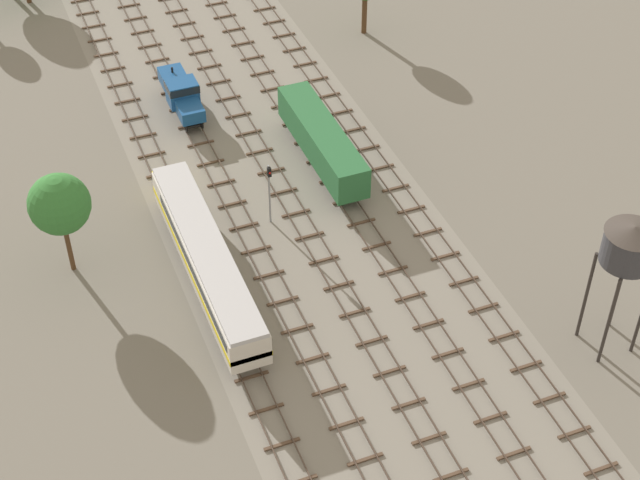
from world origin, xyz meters
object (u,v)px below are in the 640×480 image
at_px(diesel_railcar_far_left_nearest, 207,259).
at_px(water_tower, 630,247).
at_px(signal_post_nearest, 269,187).
at_px(freight_boxcar_centre_near, 322,140).
at_px(shunter_loco_left_mid, 181,93).

bearing_deg(diesel_railcar_far_left_nearest, water_tower, -33.37).
bearing_deg(signal_post_nearest, freight_boxcar_centre_near, 40.38).
relative_size(freight_boxcar_centre_near, shunter_loco_left_mid, 1.65).
bearing_deg(shunter_loco_left_mid, water_tower, -63.27).
bearing_deg(freight_boxcar_centre_near, signal_post_nearest, -139.62).
relative_size(freight_boxcar_centre_near, water_tower, 1.32).
bearing_deg(water_tower, freight_boxcar_centre_near, 111.82).
relative_size(shunter_loco_left_mid, water_tower, 0.80).
distance_m(shunter_loco_left_mid, signal_post_nearest, 17.94).
height_order(freight_boxcar_centre_near, water_tower, water_tower).
xyz_separation_m(diesel_railcar_far_left_nearest, freight_boxcar_centre_near, (13.24, 10.76, -0.15)).
distance_m(freight_boxcar_centre_near, signal_post_nearest, 8.76).
bearing_deg(signal_post_nearest, diesel_railcar_far_left_nearest, -142.25).
height_order(freight_boxcar_centre_near, shunter_loco_left_mid, freight_boxcar_centre_near).
relative_size(diesel_railcar_far_left_nearest, signal_post_nearest, 3.68).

